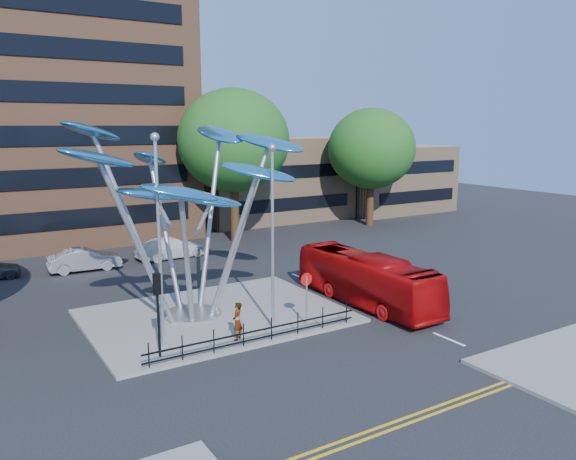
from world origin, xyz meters
TOP-DOWN VIEW (x-y plane):
  - ground at (0.00, 0.00)m, footprint 120.00×120.00m
  - traffic_island at (-1.00, 6.00)m, footprint 12.00×9.00m
  - double_yellow_near at (0.00, -6.00)m, footprint 40.00×0.12m
  - double_yellow_far at (0.00, -6.30)m, footprint 40.00×0.12m
  - brick_tower at (-6.00, 32.00)m, footprint 25.00×15.00m
  - low_building_near at (16.00, 30.00)m, footprint 15.00×8.00m
  - low_building_far at (30.00, 28.00)m, footprint 12.00×8.00m
  - tree_right at (8.00, 22.00)m, footprint 8.80×8.80m
  - tree_far at (22.00, 22.00)m, footprint 8.00×8.00m
  - leaf_sculpture at (-2.07, 6.68)m, footprint 12.72×9.54m
  - street_lamp_left at (-4.50, 3.50)m, footprint 0.36×0.36m
  - street_lamp_right at (0.50, 3.00)m, footprint 0.36×0.36m
  - traffic_light_island at (-5.00, 2.50)m, footprint 0.28×0.18m
  - no_entry_sign_island at (2.00, 2.52)m, footprint 0.60×0.10m
  - pedestrian_railing_front at (-1.00, 1.70)m, footprint 10.00×0.06m
  - red_bus at (6.60, 3.82)m, footprint 2.26×9.52m
  - pedestrian at (-1.55, 2.50)m, footprint 0.71×0.70m
  - parked_car_mid at (-4.46, 18.59)m, footprint 4.54×1.78m
  - parked_car_right at (1.57, 19.15)m, footprint 5.22×2.49m

SIDE VIEW (x-z plane):
  - ground at x=0.00m, z-range 0.00..0.00m
  - double_yellow_near at x=0.00m, z-range 0.00..0.01m
  - double_yellow_far at x=0.00m, z-range 0.00..0.01m
  - traffic_island at x=-1.00m, z-range 0.00..0.15m
  - pedestrian_railing_front at x=-1.00m, z-range 0.05..1.05m
  - parked_car_right at x=1.57m, z-range 0.00..1.47m
  - parked_car_mid at x=-4.46m, z-range 0.00..1.47m
  - pedestrian at x=-1.55m, z-range 0.15..1.81m
  - red_bus at x=6.60m, z-range 0.00..2.65m
  - no_entry_sign_island at x=2.00m, z-range 0.59..3.04m
  - traffic_light_island at x=-5.00m, z-range 0.90..4.33m
  - low_building_far at x=30.00m, z-range 0.00..7.00m
  - low_building_near at x=16.00m, z-range 0.00..8.00m
  - street_lamp_right at x=0.50m, z-range 0.94..9.24m
  - street_lamp_left at x=-4.50m, z-range 0.96..9.76m
  - leaf_sculpture at x=-2.07m, z-range 2.12..11.63m
  - tree_far at x=22.00m, z-range 1.70..12.51m
  - tree_right at x=8.00m, z-range 1.98..14.09m
  - brick_tower at x=-6.00m, z-range 0.00..30.00m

